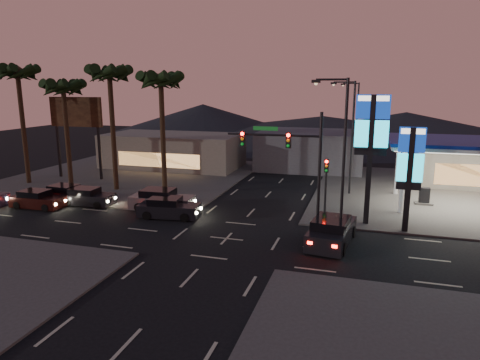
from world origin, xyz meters
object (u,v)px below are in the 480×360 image
(pylon_sign_short, at_px, (410,164))
(car_lane_b_front, at_px, (162,200))
(gas_station, at_px, (471,145))
(suv_station, at_px, (332,232))
(traffic_signal_mast, at_px, (292,156))
(car_lane_a_front, at_px, (168,208))
(pylon_sign_tall, at_px, (371,134))
(car_lane_b_rear, at_px, (66,194))
(car_lane_b_mid, at_px, (87,197))
(car_lane_a_mid, at_px, (37,200))

(pylon_sign_short, relative_size, car_lane_b_front, 1.36)
(gas_station, relative_size, suv_station, 2.27)
(traffic_signal_mast, xyz_separation_m, car_lane_a_front, (-9.33, 1.16, -4.53))
(pylon_sign_tall, xyz_separation_m, car_lane_b_rear, (-24.19, -0.88, -5.72))
(gas_station, height_order, car_lane_b_rear, gas_station)
(traffic_signal_mast, bearing_deg, gas_station, 39.28)
(car_lane_b_mid, xyz_separation_m, suv_station, (19.91, -3.39, 0.14))
(pylon_sign_tall, height_order, car_lane_a_front, pylon_sign_tall)
(car_lane_a_mid, bearing_deg, car_lane_a_front, 3.13)
(suv_station, bearing_deg, car_lane_b_front, 163.91)
(gas_station, distance_m, car_lane_a_front, 23.72)
(car_lane_b_front, relative_size, car_lane_b_rear, 1.13)
(car_lane_b_mid, xyz_separation_m, car_lane_b_rear, (-2.26, 0.28, 0.01))
(traffic_signal_mast, bearing_deg, car_lane_a_mid, 178.47)
(car_lane_b_mid, height_order, suv_station, suv_station)
(car_lane_a_front, height_order, car_lane_b_rear, car_lane_a_front)
(car_lane_a_front, bearing_deg, pylon_sign_short, 4.65)
(pylon_sign_short, xyz_separation_m, car_lane_b_rear, (-26.69, 0.12, -3.98))
(pylon_sign_tall, xyz_separation_m, traffic_signal_mast, (-4.74, -3.51, -1.17))
(car_lane_b_front, bearing_deg, car_lane_b_rear, -178.58)
(car_lane_a_mid, bearing_deg, car_lane_b_rear, 62.15)
(pylon_sign_tall, relative_size, pylon_sign_short, 1.29)
(pylon_sign_short, height_order, car_lane_b_rear, pylon_sign_short)
(car_lane_a_mid, distance_m, car_lane_b_rear, 2.36)
(suv_station, bearing_deg, car_lane_a_front, 169.66)
(pylon_sign_tall, height_order, car_lane_b_rear, pylon_sign_tall)
(pylon_sign_tall, bearing_deg, car_lane_b_front, -177.56)
(pylon_sign_short, xyz_separation_m, car_lane_a_mid, (-27.79, -1.96, -4.00))
(car_lane_a_mid, bearing_deg, gas_station, 16.10)
(traffic_signal_mast, bearing_deg, car_lane_a_front, 172.88)
(gas_station, bearing_deg, car_lane_b_front, -162.70)
(car_lane_a_mid, height_order, suv_station, suv_station)
(car_lane_a_mid, relative_size, car_lane_b_front, 0.85)
(pylon_sign_short, distance_m, car_lane_b_mid, 24.75)
(pylon_sign_tall, relative_size, car_lane_b_mid, 2.03)
(car_lane_b_front, bearing_deg, car_lane_a_front, -50.03)
(pylon_sign_short, bearing_deg, car_lane_a_front, -175.35)
(pylon_sign_short, xyz_separation_m, car_lane_a_front, (-16.57, -1.35, -3.96))
(car_lane_b_front, distance_m, car_lane_b_mid, 6.46)
(car_lane_a_mid, bearing_deg, traffic_signal_mast, -1.53)
(pylon_sign_short, bearing_deg, car_lane_b_rear, 179.73)
(traffic_signal_mast, xyz_separation_m, car_lane_b_front, (-10.74, 2.85, -4.46))
(car_lane_b_rear, bearing_deg, suv_station, -9.40)
(gas_station, bearing_deg, car_lane_a_mid, -163.90)
(pylon_sign_tall, bearing_deg, traffic_signal_mast, -143.48)
(suv_station, bearing_deg, car_lane_a_mid, 176.10)
(car_lane_b_rear, bearing_deg, car_lane_a_mid, -117.85)
(traffic_signal_mast, xyz_separation_m, car_lane_b_rear, (-19.44, 2.64, -4.55))
(car_lane_a_mid, height_order, car_lane_b_front, car_lane_b_front)
(car_lane_b_rear, bearing_deg, car_lane_b_mid, -7.09)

